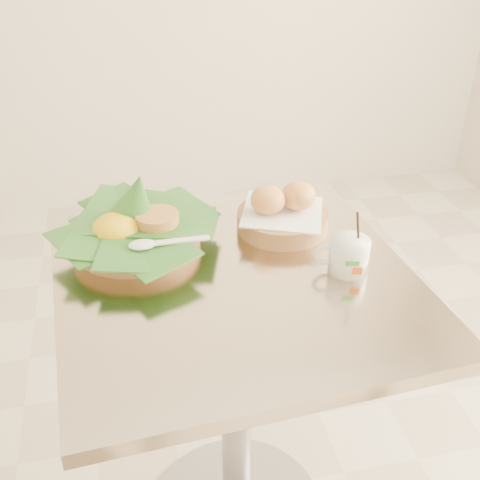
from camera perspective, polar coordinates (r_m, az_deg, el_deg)
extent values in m
cylinder|color=gray|center=(1.44, -0.36, -15.94)|extent=(0.07, 0.07, 0.69)
cube|color=beige|center=(1.21, -0.41, -4.10)|extent=(0.75, 0.75, 0.03)
cylinder|color=#AF804B|center=(1.31, -9.83, 0.55)|extent=(0.28, 0.28, 0.05)
cone|color=#1C6220|center=(1.29, -9.86, 3.98)|extent=(0.17, 0.17, 0.14)
ellipsoid|color=yellow|center=(1.29, -11.59, 1.15)|extent=(0.10, 0.10, 0.06)
cylinder|color=#CC9347|center=(1.28, -7.86, 1.99)|extent=(0.09, 0.09, 0.03)
cylinder|color=#AF804B|center=(1.35, 4.03, 1.88)|extent=(0.20, 0.20, 0.04)
cube|color=white|center=(1.34, 4.06, 2.68)|extent=(0.22, 0.22, 0.01)
ellipsoid|color=orange|center=(1.32, 2.67, 3.84)|extent=(0.08, 0.08, 0.06)
ellipsoid|color=orange|center=(1.34, 5.56, 4.21)|extent=(0.08, 0.08, 0.06)
cylinder|color=white|center=(1.22, 10.30, -1.43)|extent=(0.08, 0.08, 0.07)
torus|color=white|center=(1.21, 8.18, -1.37)|extent=(0.05, 0.02, 0.05)
cylinder|color=#412112|center=(1.20, 10.44, -0.19)|extent=(0.07, 0.07, 0.01)
cylinder|color=black|center=(1.20, 11.13, 0.81)|extent=(0.03, 0.03, 0.10)
cube|color=green|center=(1.18, 10.61, -2.22)|extent=(0.03, 0.01, 0.01)
cube|color=orange|center=(1.19, 11.04, -2.92)|extent=(0.02, 0.01, 0.02)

